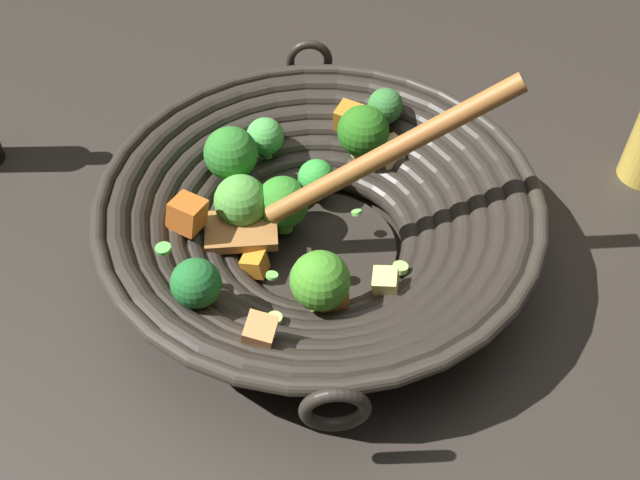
# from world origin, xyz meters

# --- Properties ---
(ground_plane) EXTENTS (4.00, 4.00, 0.00)m
(ground_plane) POSITION_xyz_m (0.00, 0.00, 0.00)
(ground_plane) COLOR #28231E
(wok) EXTENTS (0.46, 0.42, 0.21)m
(wok) POSITION_xyz_m (-0.00, -0.00, 0.06)
(wok) COLOR black
(wok) RESTS_ON ground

